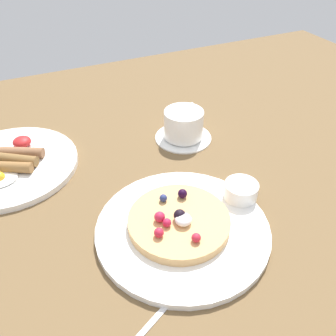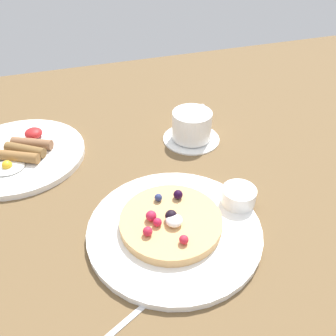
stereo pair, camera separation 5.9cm
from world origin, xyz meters
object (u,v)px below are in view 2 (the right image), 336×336
Objects in this scene: pancake_plate at (174,230)px; coffee_cup at (192,124)px; syrup_ramekin at (239,196)px; breakfast_plate at (19,155)px; coffee_saucer at (191,138)px.

pancake_plate is 28.48cm from coffee_cup.
breakfast_plate is at bearing 142.59° from syrup_ramekin.
syrup_ramekin reaches higher than pancake_plate.
breakfast_plate is (-24.10, 30.11, 0.02)cm from pancake_plate.
coffee_cup reaches higher than pancake_plate.
syrup_ramekin is 0.60× the size of coffee_cup.
syrup_ramekin reaches higher than breakfast_plate.
pancake_plate is 2.25× the size of coffee_saucer.
coffee_cup reaches higher than coffee_saucer.
pancake_plate is 1.04× the size of breakfast_plate.
coffee_cup reaches higher than syrup_ramekin.
coffee_saucer is (12.80, 25.07, -0.28)cm from pancake_plate.
breakfast_plate is 2.74× the size of coffee_cup.
pancake_plate is at bearing -170.55° from syrup_ramekin.
coffee_saucer is (0.25, 22.98, -2.40)cm from syrup_ramekin.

